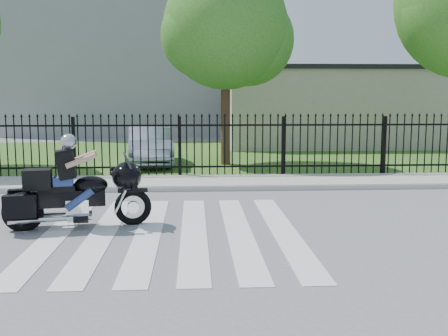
{
  "coord_description": "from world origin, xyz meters",
  "views": [
    {
      "loc": [
        0.41,
        -9.04,
        2.41
      ],
      "look_at": [
        0.99,
        1.05,
        1.0
      ],
      "focal_mm": 42.0,
      "sensor_mm": 36.0,
      "label": 1
    }
  ],
  "objects": [
    {
      "name": "curb",
      "position": [
        0.0,
        4.0,
        0.06
      ],
      "size": [
        40.0,
        0.12,
        0.12
      ],
      "primitive_type": "cube",
      "color": "#ADAAA3",
      "rests_on": "ground"
    },
    {
      "name": "motorcycle_rider",
      "position": [
        -1.78,
        0.47,
        0.72
      ],
      "size": [
        2.65,
        1.15,
        1.76
      ],
      "rotation": [
        0.0,
        0.0,
        0.17
      ],
      "color": "black",
      "rests_on": "ground"
    },
    {
      "name": "ground",
      "position": [
        0.0,
        0.0,
        0.0
      ],
      "size": [
        120.0,
        120.0,
        0.0
      ],
      "primitive_type": "plane",
      "color": "slate",
      "rests_on": "ground"
    },
    {
      "name": "building_low_roof",
      "position": [
        7.0,
        16.0,
        3.6
      ],
      "size": [
        10.2,
        6.2,
        0.2
      ],
      "primitive_type": "cube",
      "color": "black",
      "rests_on": "building_low"
    },
    {
      "name": "crosswalk",
      "position": [
        0.0,
        0.0,
        0.01
      ],
      "size": [
        5.0,
        5.5,
        0.01
      ],
      "primitive_type": null,
      "color": "silver",
      "rests_on": "ground"
    },
    {
      "name": "parked_car",
      "position": [
        -1.11,
        9.07,
        0.7
      ],
      "size": [
        1.86,
        4.23,
        1.35
      ],
      "primitive_type": "imported",
      "rotation": [
        0.0,
        0.0,
        0.11
      ],
      "color": "#8D9BB2",
      "rests_on": "grass_strip"
    },
    {
      "name": "building_tall",
      "position": [
        -3.0,
        26.0,
        6.0
      ],
      "size": [
        15.0,
        10.0,
        12.0
      ],
      "primitive_type": "cube",
      "color": "gray",
      "rests_on": "ground"
    },
    {
      "name": "sidewalk",
      "position": [
        0.0,
        5.0,
        0.06
      ],
      "size": [
        40.0,
        2.0,
        0.12
      ],
      "primitive_type": "cube",
      "color": "#ADAAA3",
      "rests_on": "ground"
    },
    {
      "name": "iron_fence",
      "position": [
        0.0,
        6.0,
        0.9
      ],
      "size": [
        26.0,
        0.04,
        1.8
      ],
      "color": "black",
      "rests_on": "ground"
    },
    {
      "name": "building_low",
      "position": [
        7.0,
        16.0,
        1.75
      ],
      "size": [
        10.0,
        6.0,
        3.5
      ],
      "primitive_type": "cube",
      "color": "#BDB19D",
      "rests_on": "ground"
    },
    {
      "name": "tree_mid",
      "position": [
        1.5,
        9.0,
        4.67
      ],
      "size": [
        4.2,
        4.2,
        6.78
      ],
      "color": "#382316",
      "rests_on": "ground"
    },
    {
      "name": "grass_strip",
      "position": [
        0.0,
        12.0,
        0.01
      ],
      "size": [
        40.0,
        12.0,
        0.02
      ],
      "primitive_type": "cube",
      "color": "#386021",
      "rests_on": "ground"
    }
  ]
}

